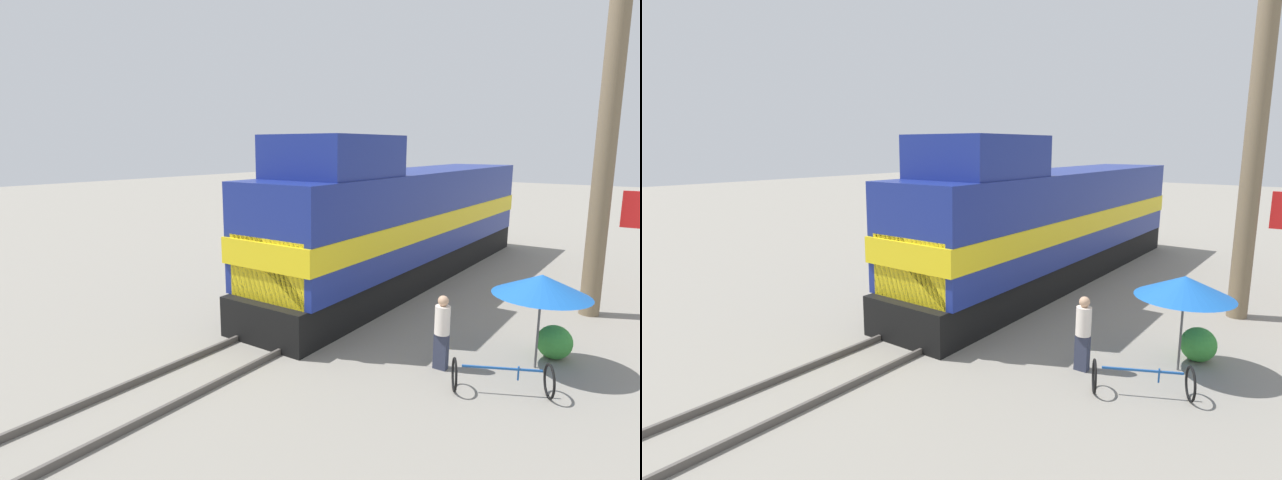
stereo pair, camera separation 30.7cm
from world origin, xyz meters
The scene contains 9 objects.
ground_plane centered at (0.00, 0.00, 0.00)m, with size 120.00×120.00×0.00m, color gray.
rail_near centered at (-0.72, 0.00, 0.07)m, with size 0.08×28.72×0.15m, color #4C4742.
rail_far centered at (0.72, 0.00, 0.07)m, with size 0.08×28.72×0.15m, color #4C4742.
locomotive centered at (0.00, 4.05, 2.20)m, with size 2.91×16.74×5.26m.
utility_pole centered at (6.28, 3.91, 5.53)m, with size 1.80×0.55×11.00m.
vendor_umbrella centered at (5.88, -0.92, 1.94)m, with size 2.10×2.10×2.18m.
shrub_cluster centered at (6.10, -0.12, 0.40)m, with size 0.80×0.80×0.80m, color #388C38.
person_bystander centered at (4.16, -2.23, 0.93)m, with size 0.34×0.34×1.71m.
bicycle centered at (5.62, -2.63, 0.36)m, with size 2.00×1.48×0.71m.
Camera 1 is at (8.18, -12.36, 4.96)m, focal length 28.00 mm.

